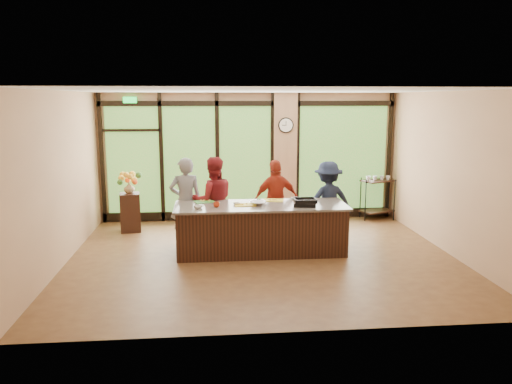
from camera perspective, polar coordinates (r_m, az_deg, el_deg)
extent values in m
plane|color=#53331D|center=(9.22, 0.75, -7.45)|extent=(7.00, 7.00, 0.00)
plane|color=white|center=(8.77, 0.80, 11.53)|extent=(7.00, 7.00, 0.00)
plane|color=tan|center=(11.83, -0.78, 4.03)|extent=(7.00, 0.00, 7.00)
plane|color=tan|center=(9.19, -21.49, 1.35)|extent=(0.00, 6.00, 6.00)
plane|color=tan|center=(9.88, 21.41, 1.96)|extent=(0.00, 6.00, 6.00)
cube|color=tan|center=(11.87, 3.34, 4.03)|extent=(0.55, 0.12, 3.00)
cube|color=black|center=(11.71, -0.78, 10.09)|extent=(6.90, 0.08, 0.12)
cube|color=black|center=(12.02, -0.75, -2.55)|extent=(6.90, 0.08, 0.20)
cube|color=#19D83F|center=(11.75, -14.22, 10.16)|extent=(0.30, 0.04, 0.14)
cube|color=#396D26|center=(11.90, -13.86, 3.51)|extent=(1.20, 0.02, 2.50)
cube|color=#396D26|center=(11.78, -7.59, 3.66)|extent=(1.20, 0.02, 2.50)
cube|color=#396D26|center=(11.80, -1.26, 3.76)|extent=(1.20, 0.02, 2.50)
cube|color=#396D26|center=(12.20, 9.85, 3.83)|extent=(2.10, 0.02, 2.50)
cube|color=black|center=(12.00, -17.20, 3.64)|extent=(0.08, 0.08, 3.00)
cube|color=black|center=(11.80, -10.76, 3.82)|extent=(0.08, 0.08, 3.00)
cube|color=black|center=(11.75, -4.42, 3.95)|extent=(0.08, 0.08, 3.00)
cube|color=black|center=(11.84, 1.90, 4.02)|extent=(0.08, 0.08, 3.00)
cube|color=black|center=(11.93, 4.76, 4.04)|extent=(0.08, 0.08, 3.00)
cube|color=black|center=(12.52, 14.98, 4.03)|extent=(0.08, 0.08, 3.00)
cube|color=black|center=(9.39, 0.56, -4.33)|extent=(3.10, 1.00, 0.88)
cube|color=slate|center=(9.28, 0.57, -1.58)|extent=(3.20, 1.10, 0.04)
cylinder|color=black|center=(11.74, 3.43, 7.63)|extent=(0.36, 0.04, 0.36)
cylinder|color=white|center=(11.73, 3.44, 7.62)|extent=(0.31, 0.01, 0.31)
cube|color=black|center=(11.72, 3.45, 7.87)|extent=(0.01, 0.00, 0.11)
cube|color=black|center=(11.71, 3.21, 7.62)|extent=(0.09, 0.00, 0.01)
imported|color=slate|center=(9.91, -8.04, -1.06)|extent=(0.68, 0.49, 1.74)
imported|color=maroon|center=(9.91, -4.90, -0.99)|extent=(0.94, 0.79, 1.75)
imported|color=maroon|center=(10.18, 2.30, -0.92)|extent=(1.04, 0.62, 1.65)
imported|color=#161D32|center=(10.27, 8.21, -1.01)|extent=(1.12, 0.75, 1.62)
cube|color=black|center=(9.20, 5.61, -1.38)|extent=(0.46, 0.39, 0.07)
imported|color=silver|center=(9.23, 0.20, -1.29)|extent=(0.35, 0.35, 0.07)
cube|color=green|center=(9.57, -5.91, -1.10)|extent=(0.44, 0.38, 0.01)
cube|color=yellow|center=(9.24, -1.26, -1.47)|extent=(0.39, 0.29, 0.01)
cube|color=yellow|center=(9.66, 2.04, -0.94)|extent=(0.44, 0.37, 0.01)
imported|color=silver|center=(9.02, -6.63, -1.72)|extent=(0.21, 0.21, 0.05)
imported|color=silver|center=(9.28, -2.25, -1.34)|extent=(0.14, 0.14, 0.04)
imported|color=silver|center=(9.82, 4.40, -0.71)|extent=(0.15, 0.15, 0.03)
imported|color=#AB2C11|center=(9.09, -4.53, -1.44)|extent=(0.14, 0.14, 0.09)
cube|color=black|center=(11.22, -14.17, -2.26)|extent=(0.48, 0.48, 0.84)
imported|color=olive|center=(11.11, -14.30, 0.48)|extent=(0.25, 0.25, 0.24)
cube|color=black|center=(12.38, 13.62, -2.10)|extent=(0.88, 0.71, 0.03)
cube|color=black|center=(12.24, 13.77, 1.26)|extent=(0.88, 0.71, 0.03)
cylinder|color=black|center=(12.03, 12.40, -0.97)|extent=(0.03, 0.03, 0.99)
cylinder|color=black|center=(12.26, 15.53, -0.90)|extent=(0.03, 0.03, 0.99)
cylinder|color=black|center=(12.39, 11.85, -0.61)|extent=(0.03, 0.03, 0.99)
cylinder|color=black|center=(12.62, 14.90, -0.54)|extent=(0.03, 0.03, 0.99)
imported|color=silver|center=(12.16, 12.71, 1.56)|extent=(0.14, 0.14, 0.10)
imported|color=silver|center=(12.21, 13.45, 1.57)|extent=(0.14, 0.14, 0.10)
imported|color=silver|center=(12.26, 14.17, 1.58)|extent=(0.14, 0.14, 0.10)
imported|color=silver|center=(12.31, 14.85, 1.58)|extent=(0.14, 0.14, 0.10)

